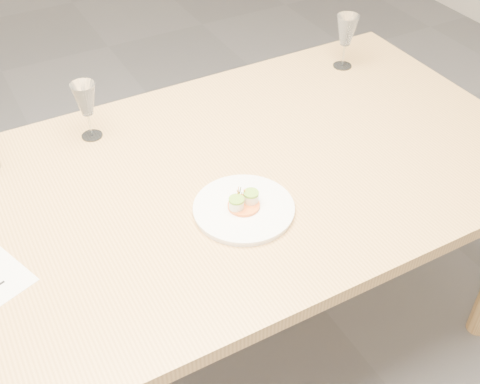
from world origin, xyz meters
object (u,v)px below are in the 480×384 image
dinner_plate (244,208)px  wine_glass_2 (85,101)px  dining_table (127,227)px  wine_glass_3 (347,32)px

dinner_plate → wine_glass_2: wine_glass_2 is taller
dining_table → wine_glass_3: (0.94, 0.33, 0.20)m
dining_table → wine_glass_2: wine_glass_2 is taller
wine_glass_2 → wine_glass_3: size_ratio=0.95×
dining_table → dinner_plate: (0.27, -0.16, 0.08)m
dining_table → wine_glass_2: (0.03, 0.35, 0.19)m
wine_glass_3 → dining_table: bearing=-160.5°
dining_table → wine_glass_2: bearing=84.9°
dining_table → wine_glass_3: 1.02m
dinner_plate → wine_glass_3: 0.84m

